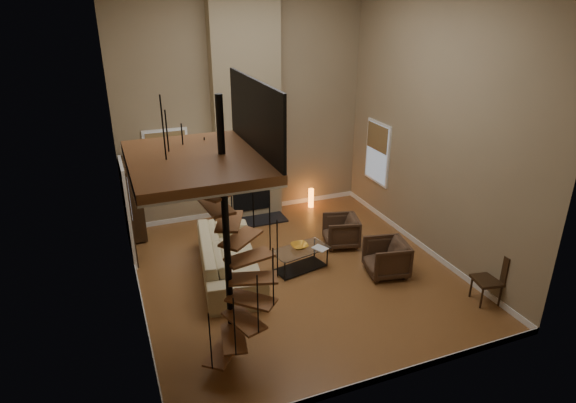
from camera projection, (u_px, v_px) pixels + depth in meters
name	position (u px, v px, depth m)	size (l,w,h in m)	color
ground	(295.00, 273.00, 9.84)	(6.00, 6.50, 0.01)	#A16834
back_wall	(244.00, 105.00, 11.55)	(6.00, 0.02, 5.50)	#917D5D
front_wall	(397.00, 209.00, 5.98)	(6.00, 0.02, 5.50)	#917D5D
left_wall	(122.00, 160.00, 7.76)	(0.02, 6.50, 5.50)	#917D5D
right_wall	(435.00, 125.00, 9.77)	(0.02, 6.50, 5.50)	#917D5D
baseboard_back	(248.00, 209.00, 12.59)	(6.00, 0.02, 0.12)	white
baseboard_front	(380.00, 379.00, 7.04)	(6.00, 0.02, 0.12)	white
baseboard_left	(142.00, 302.00, 8.81)	(0.02, 6.50, 0.12)	white
baseboard_right	(420.00, 244.00, 10.82)	(0.02, 6.50, 0.12)	white
chimney_breast	(246.00, 107.00, 11.39)	(1.60, 0.38, 5.50)	#958361
hearth	(256.00, 221.00, 12.04)	(1.50, 0.60, 0.04)	black
firebox	(252.00, 197.00, 12.08)	(0.95, 0.02, 0.72)	black
mantel	(252.00, 175.00, 11.77)	(1.70, 0.18, 0.06)	white
mirror_frame	(250.00, 142.00, 11.51)	(0.94, 0.94, 0.10)	black
mirror_disc	(250.00, 142.00, 11.52)	(0.80, 0.80, 0.01)	white
vase_left	(229.00, 171.00, 11.56)	(0.24, 0.24, 0.25)	black
vase_right	(275.00, 166.00, 11.96)	(0.20, 0.20, 0.21)	#1A5D57
window_back	(167.00, 160.00, 11.33)	(1.02, 0.06, 1.52)	white
window_right	(377.00, 152.00, 11.92)	(0.06, 1.02, 1.52)	white
entry_door	(129.00, 213.00, 9.98)	(0.10, 1.05, 2.16)	white
loft	(203.00, 156.00, 6.35)	(1.70, 2.20, 1.09)	brown
spiral_stair	(228.00, 250.00, 7.01)	(1.47, 1.47, 4.06)	black
hutch	(133.00, 199.00, 10.92)	(0.38, 0.81, 1.81)	#321F10
sofa	(229.00, 257.00, 9.64)	(2.75, 1.08, 0.80)	#CCBC8D
armchair_near	(344.00, 231.00, 10.79)	(0.72, 0.74, 0.67)	#483121
armchair_far	(390.00, 258.00, 9.69)	(0.77, 0.79, 0.72)	#483121
coffee_table	(300.00, 256.00, 9.87)	(1.23, 0.80, 0.44)	silver
bowl	(299.00, 246.00, 9.83)	(0.35, 0.35, 0.09)	gold
book	(319.00, 249.00, 9.79)	(0.22, 0.29, 0.03)	gray
floor_lamp	(212.00, 181.00, 10.67)	(0.42, 0.42, 1.74)	black
accent_lamp	(311.00, 198.00, 12.79)	(0.14, 0.14, 0.50)	orange
side_chair	(493.00, 276.00, 8.74)	(0.54, 0.54, 0.98)	#321F10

